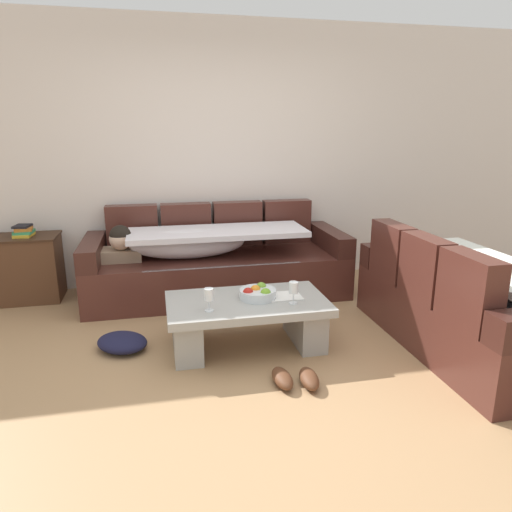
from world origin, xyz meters
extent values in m
plane|color=tan|center=(0.00, 0.00, 0.00)|extent=(14.00, 14.00, 0.00)
cube|color=silver|center=(0.00, 2.15, 1.35)|extent=(9.00, 0.10, 2.70)
cube|color=#4A241D|center=(-0.04, 1.60, 0.21)|extent=(2.54, 0.92, 0.42)
cube|color=#4A241D|center=(-0.85, 1.98, 0.65)|extent=(0.51, 0.16, 0.46)
cube|color=#4A241D|center=(-0.31, 1.98, 0.65)|extent=(0.51, 0.16, 0.46)
cube|color=#4A241D|center=(0.23, 1.98, 0.65)|extent=(0.51, 0.16, 0.46)
cube|color=#4A241D|center=(0.78, 1.98, 0.65)|extent=(0.51, 0.16, 0.46)
cube|color=#3B1D17|center=(-1.22, 1.60, 0.52)|extent=(0.18, 0.92, 0.20)
cube|color=#3B1D17|center=(1.14, 1.60, 0.52)|extent=(0.18, 0.92, 0.20)
cube|color=gray|center=(-0.95, 1.59, 0.47)|extent=(0.36, 0.28, 0.11)
sphere|color=beige|center=(-0.95, 1.55, 0.64)|extent=(0.21, 0.21, 0.21)
sphere|color=black|center=(-0.95, 1.55, 0.67)|extent=(0.20, 0.20, 0.20)
ellipsoid|color=silver|center=(-0.33, 1.55, 0.56)|extent=(1.10, 0.44, 0.28)
cube|color=silver|center=(-0.04, 1.53, 0.66)|extent=(1.70, 0.60, 0.05)
cube|color=silver|center=(-0.04, 1.16, 0.23)|extent=(1.44, 0.04, 0.38)
cube|color=#4A241D|center=(1.66, 0.06, 0.21)|extent=(0.92, 1.85, 0.42)
cube|color=#4A241D|center=(1.28, -0.44, 0.65)|extent=(0.16, 0.47, 0.46)
cube|color=#4A241D|center=(1.28, 0.06, 0.65)|extent=(0.16, 0.47, 0.46)
cube|color=#4A241D|center=(1.28, 0.55, 0.65)|extent=(0.16, 0.47, 0.46)
cube|color=#3B1D17|center=(1.66, 0.89, 0.52)|extent=(0.92, 0.18, 0.20)
ellipsoid|color=white|center=(1.71, 0.12, 0.56)|extent=(0.44, 0.93, 0.28)
cube|color=white|center=(1.73, 0.06, 0.66)|extent=(0.60, 1.37, 0.05)
cube|color=#9F9E99|center=(0.02, 0.39, 0.35)|extent=(1.20, 0.68, 0.06)
cube|color=#9F9E99|center=(-0.44, 0.39, 0.16)|extent=(0.20, 0.54, 0.32)
cube|color=#9F9E99|center=(0.48, 0.39, 0.16)|extent=(0.20, 0.54, 0.32)
cylinder|color=silver|center=(0.11, 0.41, 0.42)|extent=(0.28, 0.28, 0.07)
sphere|color=orange|center=(0.10, 0.43, 0.44)|extent=(0.08, 0.08, 0.08)
sphere|color=#6CA030|center=(0.16, 0.48, 0.44)|extent=(0.08, 0.08, 0.08)
sphere|color=#6EA629|center=(0.16, 0.34, 0.44)|extent=(0.08, 0.08, 0.08)
sphere|color=#B51F16|center=(0.03, 0.38, 0.44)|extent=(0.08, 0.08, 0.08)
cylinder|color=silver|center=(-0.28, 0.24, 0.38)|extent=(0.06, 0.06, 0.01)
cylinder|color=silver|center=(-0.28, 0.24, 0.42)|extent=(0.01, 0.01, 0.07)
cylinder|color=silver|center=(-0.28, 0.24, 0.50)|extent=(0.07, 0.07, 0.08)
cylinder|color=silver|center=(0.34, 0.25, 0.38)|extent=(0.06, 0.06, 0.01)
cylinder|color=silver|center=(0.34, 0.25, 0.42)|extent=(0.01, 0.01, 0.07)
cylinder|color=silver|center=(0.34, 0.25, 0.50)|extent=(0.07, 0.07, 0.08)
cube|color=white|center=(0.30, 0.40, 0.39)|extent=(0.28, 0.22, 0.01)
cube|color=#4F2F1C|center=(-1.91, 1.85, 0.31)|extent=(0.70, 0.42, 0.62)
cube|color=#372114|center=(-1.91, 1.85, 0.63)|extent=(0.72, 0.44, 0.02)
cube|color=gold|center=(-1.85, 1.84, 0.65)|extent=(0.16, 0.21, 0.03)
cube|color=#338C59|center=(-1.84, 1.84, 0.68)|extent=(0.17, 0.19, 0.03)
cube|color=#B76623|center=(-1.84, 1.84, 0.71)|extent=(0.17, 0.20, 0.03)
cube|color=black|center=(-1.86, 1.85, 0.73)|extent=(0.16, 0.19, 0.02)
ellipsoid|color=#59331E|center=(0.14, -0.21, 0.04)|extent=(0.13, 0.28, 0.09)
ellipsoid|color=#59331E|center=(0.31, -0.25, 0.04)|extent=(0.14, 0.28, 0.09)
ellipsoid|color=#191933|center=(-0.91, 0.53, 0.06)|extent=(0.51, 0.50, 0.12)
camera|label=1|loc=(-0.60, -2.83, 1.62)|focal=32.55mm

